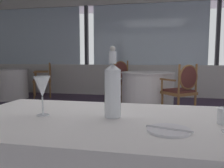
% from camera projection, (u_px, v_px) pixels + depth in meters
% --- Properties ---
extents(ground_plane, '(14.28, 14.28, 0.00)m').
position_uv_depth(ground_plane, '(128.00, 154.00, 2.54)').
color(ground_plane, '#47384C').
extents(window_wall_far, '(10.98, 0.14, 2.72)m').
position_uv_depth(window_wall_far, '(148.00, 56.00, 6.33)').
color(window_wall_far, silver).
rests_on(window_wall_far, ground_plane).
extents(side_plate, '(0.18, 0.18, 0.01)m').
position_uv_depth(side_plate, '(169.00, 130.00, 0.94)').
color(side_plate, white).
rests_on(side_plate, foreground_table).
extents(butter_knife, '(0.19, 0.07, 0.00)m').
position_uv_depth(butter_knife, '(169.00, 129.00, 0.94)').
color(butter_knife, silver).
rests_on(butter_knife, foreground_table).
extents(water_bottle, '(0.08, 0.08, 0.35)m').
position_uv_depth(water_bottle, '(113.00, 89.00, 1.16)').
color(water_bottle, white).
rests_on(water_bottle, foreground_table).
extents(wine_glass, '(0.08, 0.08, 0.20)m').
position_uv_depth(wine_glass, '(42.00, 87.00, 1.19)').
color(wine_glass, white).
rests_on(wine_glass, foreground_table).
extents(background_table_2, '(1.11, 1.11, 0.74)m').
position_uv_depth(background_table_2, '(148.00, 90.00, 4.95)').
color(background_table_2, white).
rests_on(background_table_2, ground_plane).
extents(dining_chair_2_0, '(0.66, 0.65, 0.94)m').
position_uv_depth(dining_chair_2_0, '(183.00, 87.00, 4.08)').
color(dining_chair_2_0, olive).
rests_on(dining_chair_2_0, ground_plane).
extents(dining_chair_2_1, '(0.66, 0.65, 0.97)m').
position_uv_depth(dining_chair_2_1, '(123.00, 77.00, 5.78)').
color(dining_chair_2_1, olive).
rests_on(dining_chair_2_1, ground_plane).
extents(background_table_3, '(1.01, 1.01, 0.74)m').
position_uv_depth(background_table_3, '(8.00, 84.00, 6.03)').
color(background_table_3, white).
rests_on(background_table_3, ground_plane).
extents(dining_chair_3_0, '(0.62, 0.64, 0.91)m').
position_uv_depth(dining_chair_3_0, '(45.00, 77.00, 6.24)').
color(dining_chair_3_0, olive).
rests_on(dining_chair_3_0, ground_plane).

